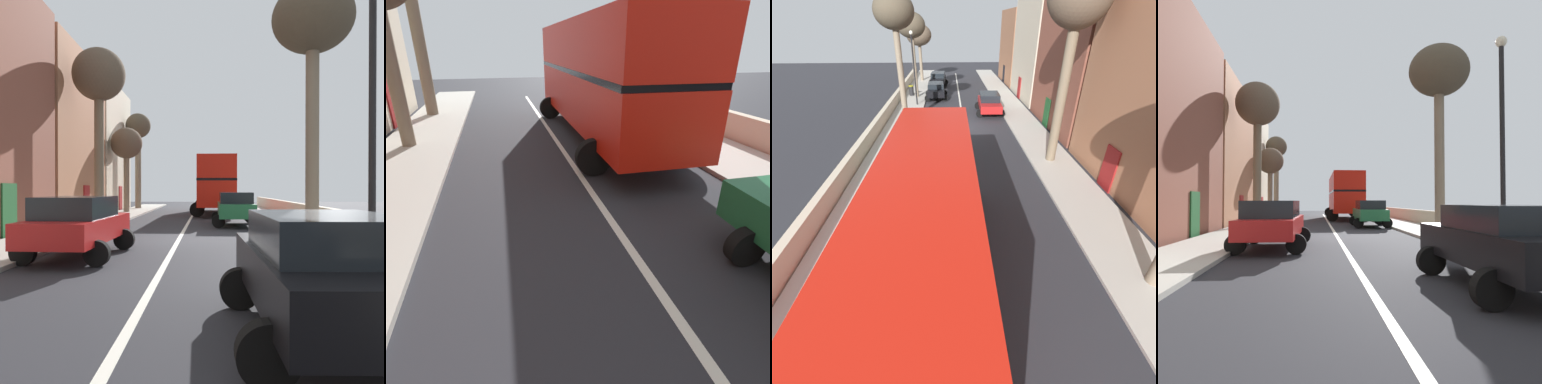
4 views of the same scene
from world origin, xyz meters
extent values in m
cube|color=maroon|center=(-6.47, 19.20, 1.05)|extent=(0.08, 1.10, 2.10)
cube|color=red|center=(1.70, 15.34, 1.55)|extent=(2.62, 11.45, 1.70)
cube|color=black|center=(1.70, 15.34, 2.48)|extent=(2.64, 11.34, 0.16)
cube|color=red|center=(1.70, 15.34, 3.31)|extent=(2.62, 11.45, 1.50)
cube|color=black|center=(1.76, 21.03, 1.64)|extent=(2.20, 0.08, 1.19)
cylinder|color=black|center=(0.46, 19.24, 0.50)|extent=(1.00, 0.31, 1.00)
cylinder|color=black|center=(3.02, 19.21, 0.50)|extent=(1.00, 0.31, 1.00)
cylinder|color=black|center=(0.38, 11.47, 0.50)|extent=(1.00, 0.31, 1.00)
cylinder|color=black|center=(2.94, 11.44, 0.50)|extent=(1.00, 0.31, 1.00)
cylinder|color=black|center=(1.62, 7.06, 0.32)|extent=(0.64, 0.23, 0.64)
cylinder|color=#7A6B56|center=(-5.15, 15.38, 2.51)|extent=(0.45, 0.45, 4.78)
cylinder|color=#7A6B56|center=(-5.27, 21.10, 3.65)|extent=(0.55, 0.55, 7.07)
camera|label=1|loc=(1.06, -14.66, 1.90)|focal=36.85mm
camera|label=2|loc=(-2.02, 3.59, 3.27)|focal=29.55mm
camera|label=3|loc=(1.01, 20.71, 6.94)|focal=25.17mm
camera|label=4|loc=(-1.04, -15.73, 1.66)|focal=31.05mm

